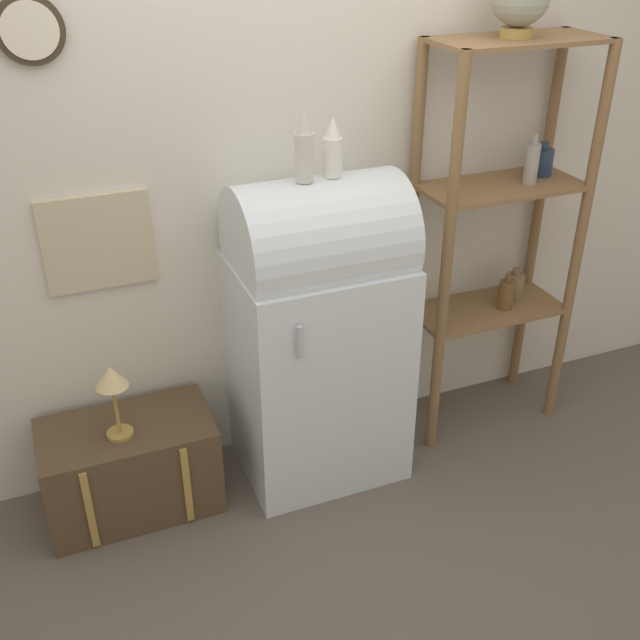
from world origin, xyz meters
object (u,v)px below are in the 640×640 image
(refrigerator, at_px, (318,331))
(vase_center, at_px, (333,149))
(suitcase_trunk, at_px, (131,466))
(vase_left, at_px, (304,147))
(desk_lamp, at_px, (112,384))

(refrigerator, xyz_separation_m, vase_center, (0.06, 0.00, 0.79))
(suitcase_trunk, xyz_separation_m, vase_left, (0.80, -0.04, 1.33))
(desk_lamp, bearing_deg, vase_center, 1.17)
(vase_center, bearing_deg, vase_left, -173.21)
(suitcase_trunk, height_order, desk_lamp, desk_lamp)
(vase_left, xyz_separation_m, desk_lamp, (-0.83, -0.00, -0.86))
(suitcase_trunk, bearing_deg, vase_left, -3.01)
(refrigerator, relative_size, desk_lamp, 4.22)
(refrigerator, bearing_deg, desk_lamp, -179.02)
(vase_center, xyz_separation_m, desk_lamp, (-0.95, -0.02, -0.84))
(suitcase_trunk, bearing_deg, desk_lamp, -116.83)
(suitcase_trunk, relative_size, desk_lamp, 2.16)
(suitcase_trunk, xyz_separation_m, vase_center, (0.93, -0.03, 1.30))
(refrigerator, relative_size, suitcase_trunk, 1.95)
(refrigerator, height_order, vase_center, vase_center)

